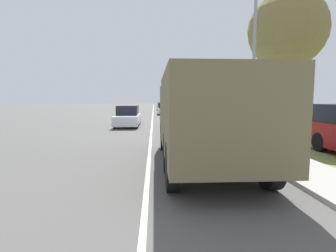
% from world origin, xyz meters
% --- Properties ---
extents(ground_plane, '(180.00, 180.00, 0.00)m').
position_xyz_m(ground_plane, '(0.00, 40.00, 0.00)').
color(ground_plane, '#565451').
extents(lane_centre_stripe, '(0.12, 120.00, 0.00)m').
position_xyz_m(lane_centre_stripe, '(0.00, 40.00, 0.00)').
color(lane_centre_stripe, silver).
rests_on(lane_centre_stripe, ground).
extents(sidewalk_right, '(1.80, 120.00, 0.12)m').
position_xyz_m(sidewalk_right, '(4.50, 40.00, 0.06)').
color(sidewalk_right, '#ADAAA3').
rests_on(sidewalk_right, ground).
extents(grass_strip_right, '(7.00, 120.00, 0.02)m').
position_xyz_m(grass_strip_right, '(8.90, 40.00, 0.01)').
color(grass_strip_right, olive).
rests_on(grass_strip_right, ground).
extents(military_truck, '(2.58, 7.21, 2.79)m').
position_xyz_m(military_truck, '(1.74, 9.63, 1.61)').
color(military_truck, '#545B3D').
rests_on(military_truck, ground).
extents(car_nearest_ahead, '(1.78, 4.62, 1.60)m').
position_xyz_m(car_nearest_ahead, '(-1.87, 22.01, 0.72)').
color(car_nearest_ahead, silver).
rests_on(car_nearest_ahead, ground).
extents(car_second_ahead, '(1.73, 4.45, 1.63)m').
position_xyz_m(car_second_ahead, '(1.53, 37.65, 0.73)').
color(car_second_ahead, silver).
rests_on(car_second_ahead, ground).
extents(car_third_ahead, '(1.84, 4.78, 1.48)m').
position_xyz_m(car_third_ahead, '(1.68, 51.92, 0.67)').
color(car_third_ahead, '#336B3D').
rests_on(car_third_ahead, ground).
extents(lamp_post, '(1.69, 0.24, 6.72)m').
position_xyz_m(lamp_post, '(4.53, 13.51, 4.14)').
color(lamp_post, gray).
rests_on(lamp_post, sidewalk_right).
extents(tree_mid_right, '(4.34, 4.34, 8.15)m').
position_xyz_m(tree_mid_right, '(7.75, 16.50, 5.98)').
color(tree_mid_right, brown).
rests_on(tree_mid_right, grass_strip_right).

